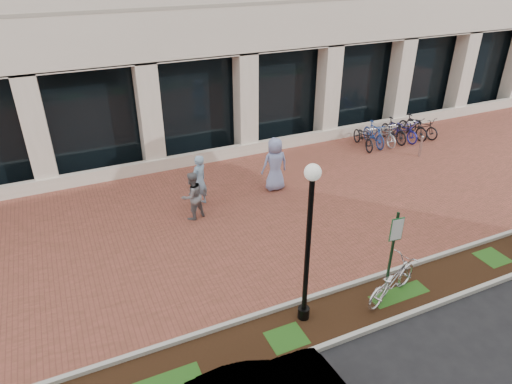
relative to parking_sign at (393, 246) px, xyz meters
name	(u,v)px	position (x,y,z in m)	size (l,w,h in m)	color
ground	(250,213)	(-1.48, 5.19, -1.59)	(120.00, 120.00, 0.00)	black
brick_plaza	(250,213)	(-1.48, 5.19, -1.59)	(40.00, 9.00, 0.01)	brown
planting_strip	(337,315)	(-1.48, -0.06, -1.59)	(40.00, 1.50, 0.01)	black
curb_plaza_side	(320,295)	(-1.48, 0.69, -1.53)	(40.00, 0.12, 0.12)	#ADADA3
curb_street_side	(355,335)	(-1.48, -0.81, -1.53)	(40.00, 0.12, 0.12)	#ADADA3
parking_sign	(393,246)	(0.00, 0.00, 0.00)	(0.34, 0.07, 2.51)	#14381D
lamppost	(308,238)	(-2.25, 0.22, 0.72)	(0.36, 0.36, 4.08)	black
locked_bicycle	(392,280)	(0.13, -0.04, -1.07)	(0.69, 1.98, 1.04)	silver
pedestrian_left	(199,181)	(-2.78, 6.43, -0.67)	(0.67, 0.44, 1.85)	#86AAC8
pedestrian_mid	(192,196)	(-3.26, 5.71, -0.78)	(0.79, 0.62, 1.63)	slate
pedestrian_right	(275,164)	(0.06, 6.42, -0.60)	(0.97, 0.63, 1.99)	#8997CD
bollard	(421,146)	(6.97, 6.50, -1.12)	(0.12, 0.12, 0.94)	#B9B9BE
bike_rack_cluster	(394,131)	(7.03, 8.31, -1.09)	(4.22, 1.92, 1.07)	black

